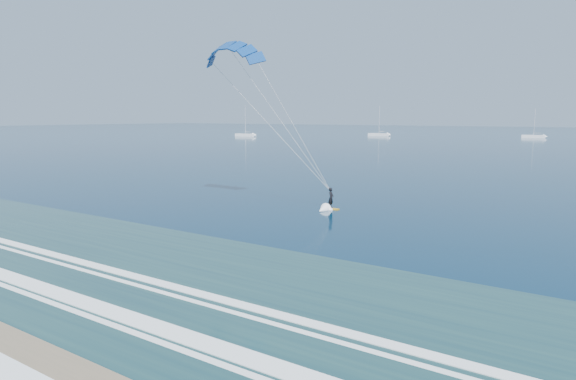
{
  "coord_description": "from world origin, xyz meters",
  "views": [
    {
      "loc": [
        27.33,
        -8.29,
        8.85
      ],
      "look_at": [
        3.08,
        26.97,
        2.66
      ],
      "focal_mm": 32.0,
      "sensor_mm": 36.0,
      "label": 1
    }
  ],
  "objects_px": {
    "sailboat_0": "(245,135)",
    "sailboat_1": "(379,134)",
    "kitesurfer_rig": "(278,117)",
    "sailboat_2": "(534,136)"
  },
  "relations": [
    {
      "from": "sailboat_0",
      "to": "sailboat_2",
      "type": "distance_m",
      "value": 119.19
    },
    {
      "from": "kitesurfer_rig",
      "to": "sailboat_0",
      "type": "bearing_deg",
      "value": 130.24
    },
    {
      "from": "kitesurfer_rig",
      "to": "sailboat_1",
      "type": "bearing_deg",
      "value": 111.57
    },
    {
      "from": "kitesurfer_rig",
      "to": "sailboat_0",
      "type": "distance_m",
      "value": 176.41
    },
    {
      "from": "sailboat_1",
      "to": "kitesurfer_rig",
      "type": "bearing_deg",
      "value": -68.43
    },
    {
      "from": "sailboat_1",
      "to": "sailboat_2",
      "type": "height_order",
      "value": "sailboat_1"
    },
    {
      "from": "kitesurfer_rig",
      "to": "sailboat_0",
      "type": "height_order",
      "value": "kitesurfer_rig"
    },
    {
      "from": "sailboat_2",
      "to": "sailboat_0",
      "type": "bearing_deg",
      "value": -152.99
    },
    {
      "from": "kitesurfer_rig",
      "to": "sailboat_0",
      "type": "relative_size",
      "value": 1.26
    },
    {
      "from": "sailboat_0",
      "to": "sailboat_1",
      "type": "xyz_separation_m",
      "value": [
        45.63,
        37.98,
        0.0
      ]
    }
  ]
}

